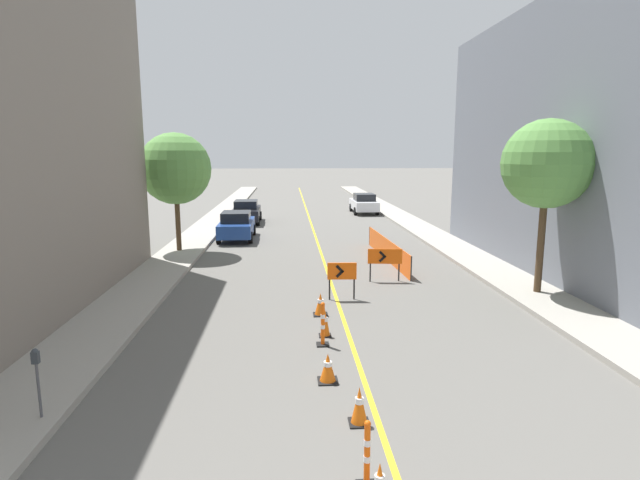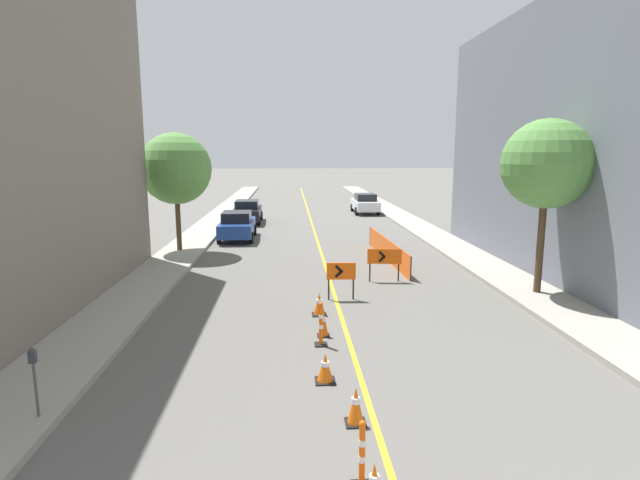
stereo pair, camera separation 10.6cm
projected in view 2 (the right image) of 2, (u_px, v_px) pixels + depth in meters
The scene contains 18 objects.
lane_stripe at pixel (312, 223), 34.78m from camera, with size 0.12×68.60×0.01m.
sidewalk_left at pixel (213, 222), 34.36m from camera, with size 2.11×68.60×0.16m.
sidewalk_right at pixel (408, 221), 35.18m from camera, with size 2.11×68.60×0.16m.
traffic_cone_third at pixel (356, 406), 9.03m from camera, with size 0.38×0.38×0.71m.
traffic_cone_fourth at pixel (325, 368), 10.70m from camera, with size 0.43×0.43×0.64m.
traffic_cone_fifth at pixel (323, 323), 13.35m from camera, with size 0.33×0.33×0.74m.
traffic_cone_farthest at pixel (319, 304), 15.08m from camera, with size 0.44×0.44×0.69m.
delineator_post_front at pixel (362, 460), 7.28m from camera, with size 0.29×0.29×1.07m.
delineator_post_rear at pixel (321, 327), 12.69m from camera, with size 0.32×0.32×1.14m.
arrow_barricade_primary at pixel (341, 273), 16.57m from camera, with size 0.97×0.11×1.26m.
arrow_barricade_secondary at pixel (384, 258), 18.90m from camera, with size 1.30×0.18×1.26m.
safety_mesh_fence at pixel (387, 250), 22.71m from camera, with size 0.39×7.66×0.97m.
parked_car_curb_near at pixel (237, 225), 28.06m from camera, with size 1.94×4.32×1.59m.
parked_car_curb_mid at pixel (247, 211), 34.58m from camera, with size 1.94×4.32×1.59m.
parked_car_curb_far at pixel (365, 203), 40.04m from camera, with size 1.94×4.32×1.59m.
parking_meter_near_curb at pixel (34, 368), 8.87m from camera, with size 0.12×0.11×1.31m.
street_tree_left_near at pixel (176, 169), 23.65m from camera, with size 3.39×3.39×5.63m.
street_tree_right_near at pixel (547, 164), 16.31m from camera, with size 2.93×2.93×5.80m.
Camera 2 is at (-1.51, -0.13, 4.89)m, focal length 28.00 mm.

